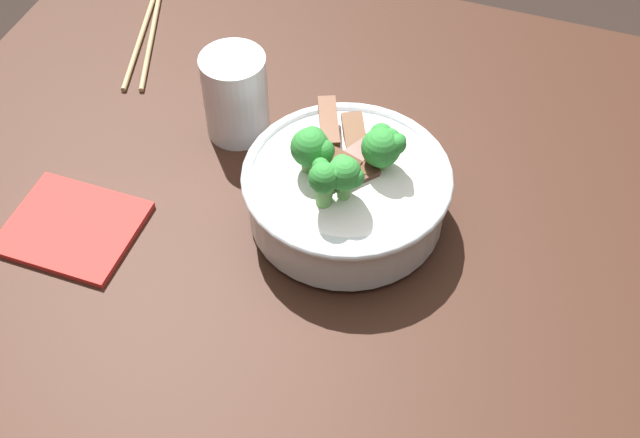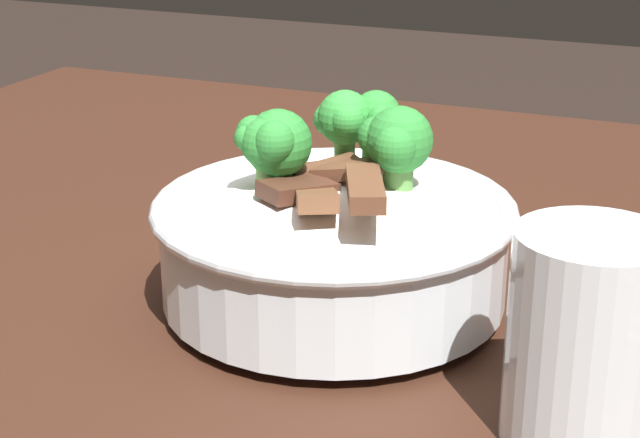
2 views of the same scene
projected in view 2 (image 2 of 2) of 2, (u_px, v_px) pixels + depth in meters
dining_table at (329, 408)px, 0.76m from camera, size 1.16×1.00×0.78m
rice_bowl at (334, 232)px, 0.66m from camera, size 0.23×0.23×0.14m
drinking_glass at (585, 353)px, 0.52m from camera, size 0.08×0.08×0.11m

